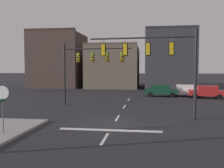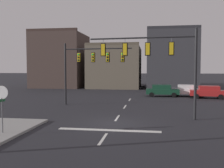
{
  "view_description": "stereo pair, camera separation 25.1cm",
  "coord_description": "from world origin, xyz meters",
  "views": [
    {
      "loc": [
        2.27,
        -17.59,
        3.79
      ],
      "look_at": [
        -0.61,
        3.32,
        2.55
      ],
      "focal_mm": 41.47,
      "sensor_mm": 36.0,
      "label": 1
    },
    {
      "loc": [
        2.52,
        -17.56,
        3.79
      ],
      "look_at": [
        -0.61,
        3.32,
        2.55
      ],
      "focal_mm": 41.47,
      "sensor_mm": 36.0,
      "label": 2
    }
  ],
  "objects": [
    {
      "name": "stop_bar_paint",
      "position": [
        0.0,
        -2.0,
        0.0
      ],
      "size": [
        6.4,
        0.5,
        0.01
      ],
      "primitive_type": "cube",
      "color": "silver",
      "rests_on": "ground"
    },
    {
      "name": "ground_plane",
      "position": [
        0.0,
        0.0,
        0.0
      ],
      "size": [
        400.0,
        400.0,
        0.0
      ],
      "primitive_type": "plane",
      "color": "#232328"
    },
    {
      "name": "signal_mast_near_side",
      "position": [
        2.96,
        2.4,
        4.78
      ],
      "size": [
        8.16,
        0.91,
        6.81
      ],
      "color": "black",
      "rests_on": "ground"
    },
    {
      "name": "stop_sign",
      "position": [
        -5.81,
        -4.08,
        2.14
      ],
      "size": [
        0.76,
        0.64,
        2.83
      ],
      "color": "#56565B",
      "rests_on": "ground"
    },
    {
      "name": "car_lot_nearside",
      "position": [
        4.09,
        18.21,
        0.86
      ],
      "size": [
        4.48,
        1.97,
        1.61
      ],
      "color": "#143D28",
      "rests_on": "ground"
    },
    {
      "name": "lane_centreline",
      "position": [
        0.0,
        2.0,
        0.0
      ],
      "size": [
        0.16,
        26.4,
        0.01
      ],
      "color": "silver",
      "rests_on": "ground"
    },
    {
      "name": "car_lot_middle",
      "position": [
        9.82,
        16.86,
        0.86
      ],
      "size": [
        4.59,
        2.29,
        1.61
      ],
      "color": "#A81E1E",
      "rests_on": "ground"
    },
    {
      "name": "car_lot_farside",
      "position": [
        7.59,
        18.87,
        0.86
      ],
      "size": [
        4.62,
        2.4,
        1.61
      ],
      "color": "silver",
      "rests_on": "ground"
    },
    {
      "name": "building_row",
      "position": [
        -3.97,
        35.09,
        5.04
      ],
      "size": [
        32.05,
        13.55,
        11.38
      ],
      "color": "#473833",
      "rests_on": "ground"
    },
    {
      "name": "signal_mast_far_side",
      "position": [
        -3.88,
        8.42,
        4.5
      ],
      "size": [
        7.15,
        0.89,
        6.48
      ],
      "color": "black",
      "rests_on": "ground"
    }
  ]
}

